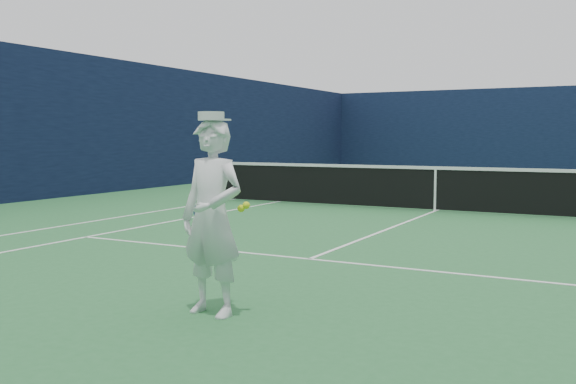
% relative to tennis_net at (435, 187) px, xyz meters
% --- Properties ---
extents(ground, '(80.00, 80.00, 0.00)m').
position_rel_tennis_net_xyz_m(ground, '(0.00, 0.00, -0.55)').
color(ground, '#276835').
rests_on(ground, ground).
extents(court_markings, '(11.03, 23.83, 0.01)m').
position_rel_tennis_net_xyz_m(court_markings, '(0.00, 0.00, -0.55)').
color(court_markings, white).
rests_on(court_markings, ground).
extents(windscreen_fence, '(20.12, 36.12, 4.00)m').
position_rel_tennis_net_xyz_m(windscreen_fence, '(0.00, 0.00, 1.45)').
color(windscreen_fence, '#0D1733').
rests_on(windscreen_fence, ground).
extents(tennis_net, '(12.88, 0.09, 1.07)m').
position_rel_tennis_net_xyz_m(tennis_net, '(0.00, 0.00, 0.00)').
color(tennis_net, '#141E4C').
rests_on(tennis_net, ground).
extents(tennis_player, '(0.76, 0.54, 1.88)m').
position_rel_tennis_net_xyz_m(tennis_player, '(0.38, -9.25, 0.36)').
color(tennis_player, white).
rests_on(tennis_player, ground).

